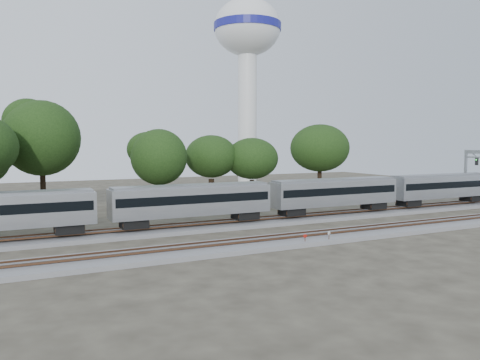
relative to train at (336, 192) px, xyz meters
name	(u,v)px	position (x,y,z in m)	size (l,w,h in m)	color
ground	(209,241)	(-19.32, -6.00, -3.18)	(160.00, 160.00, 0.00)	#383328
track_far	(187,228)	(-19.32, 0.00, -2.97)	(160.00, 5.00, 0.73)	slate
track_near	(227,247)	(-19.32, -10.00, -2.97)	(160.00, 5.00, 0.73)	slate
train	(336,192)	(0.00, 0.00, 0.00)	(126.57, 3.08, 4.54)	#B8BBC0
switch_stand_red	(305,238)	(-12.44, -11.79, -2.51)	(0.33, 0.06, 1.05)	#512D19
switch_stand_white	(329,236)	(-9.98, -12.00, -2.44)	(0.36, 0.16, 1.16)	#512D19
switch_lever	(298,244)	(-12.88, -11.36, -3.03)	(0.50, 0.30, 0.30)	#512D19
water_tower	(247,48)	(11.35, 46.09, 26.74)	(14.58, 14.58, 40.38)	silver
tree_3	(41,138)	(-32.22, 17.14, 6.57)	(9.92, 9.92, 13.99)	black
tree_4	(159,157)	(-18.34, 13.39, 4.13)	(7.45, 7.45, 10.51)	black
tree_5	(211,157)	(-9.31, 17.29, 4.01)	(7.33, 7.33, 10.33)	black
tree_6	(252,159)	(-3.49, 15.53, 3.67)	(6.98, 6.98, 9.84)	black
tree_7	(320,148)	(13.63, 22.22, 5.11)	(8.43, 8.43, 11.89)	black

